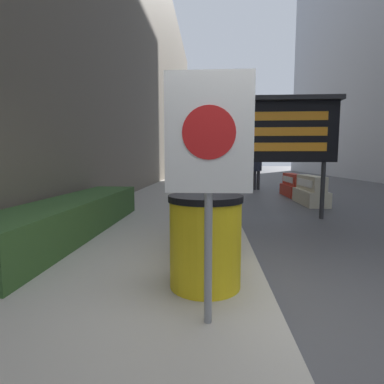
% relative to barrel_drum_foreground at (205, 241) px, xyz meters
% --- Properties ---
extents(ground_plane, '(120.00, 120.00, 0.00)m').
position_rel_barrel_drum_foreground_xyz_m(ground_plane, '(0.63, -0.40, -0.58)').
color(ground_plane, '#474749').
extents(sidewalk_left, '(3.47, 56.00, 0.13)m').
position_rel_barrel_drum_foreground_xyz_m(sidewalk_left, '(-1.11, -0.40, -0.52)').
color(sidewalk_left, '#A39E93').
rests_on(sidewalk_left, ground_plane).
extents(building_left_facade, '(0.40, 50.40, 13.03)m').
position_rel_barrel_drum_foreground_xyz_m(building_left_facade, '(-3.04, 9.40, 5.93)').
color(building_left_facade, '#706656').
rests_on(building_left_facade, ground_plane).
extents(hedge_strip, '(0.90, 4.64, 0.58)m').
position_rel_barrel_drum_foreground_xyz_m(hedge_strip, '(-2.24, 1.92, -0.16)').
color(hedge_strip, '#335628').
rests_on(hedge_strip, sidewalk_left).
extents(barrel_drum_foreground, '(0.72, 0.72, 0.90)m').
position_rel_barrel_drum_foreground_xyz_m(barrel_drum_foreground, '(0.00, 0.00, 0.00)').
color(barrel_drum_foreground, yellow).
rests_on(barrel_drum_foreground, sidewalk_left).
extents(barrel_drum_middle, '(0.72, 0.72, 0.90)m').
position_rel_barrel_drum_foreground_xyz_m(barrel_drum_middle, '(0.05, 0.85, 0.00)').
color(barrel_drum_middle, yellow).
rests_on(barrel_drum_middle, sidewalk_left).
extents(barrel_drum_back, '(0.72, 0.72, 0.90)m').
position_rel_barrel_drum_foreground_xyz_m(barrel_drum_back, '(0.01, 1.71, 0.00)').
color(barrel_drum_back, yellow).
rests_on(barrel_drum_back, sidewalk_left).
extents(warning_sign, '(0.63, 0.08, 1.85)m').
position_rel_barrel_drum_foreground_xyz_m(warning_sign, '(0.03, -0.68, 0.84)').
color(warning_sign, gray).
rests_on(warning_sign, sidewalk_left).
extents(message_board, '(2.67, 0.36, 2.77)m').
position_rel_barrel_drum_foreground_xyz_m(message_board, '(1.60, 4.17, 1.43)').
color(message_board, '#28282B').
rests_on(message_board, ground_plane).
extents(jersey_barrier_cream, '(0.61, 1.77, 0.88)m').
position_rel_barrel_drum_foreground_xyz_m(jersey_barrier_cream, '(3.10, 6.47, -0.20)').
color(jersey_barrier_cream, beige).
rests_on(jersey_barrier_cream, ground_plane).
extents(jersey_barrier_red_striped, '(0.55, 1.68, 0.84)m').
position_rel_barrel_drum_foreground_xyz_m(jersey_barrier_red_striped, '(3.10, 8.53, -0.22)').
color(jersey_barrier_red_striped, red).
rests_on(jersey_barrier_red_striped, ground_plane).
extents(traffic_cone_near, '(0.32, 0.32, 0.58)m').
position_rel_barrel_drum_foreground_xyz_m(traffic_cone_near, '(4.12, 11.15, -0.30)').
color(traffic_cone_near, black).
rests_on(traffic_cone_near, ground_plane).
extents(traffic_cone_mid, '(0.33, 0.33, 0.59)m').
position_rel_barrel_drum_foreground_xyz_m(traffic_cone_mid, '(3.62, 9.12, -0.30)').
color(traffic_cone_mid, black).
rests_on(traffic_cone_mid, ground_plane).
extents(traffic_light_near_curb, '(0.28, 0.44, 3.78)m').
position_rel_barrel_drum_foreground_xyz_m(traffic_light_near_curb, '(1.58, 14.02, 2.16)').
color(traffic_light_near_curb, '#2D2D30').
rests_on(traffic_light_near_curb, ground_plane).
extents(pedestrian_worker, '(0.54, 0.39, 1.84)m').
position_rel_barrel_drum_foreground_xyz_m(pedestrian_worker, '(2.11, 12.65, 0.51)').
color(pedestrian_worker, '#23283D').
rests_on(pedestrian_worker, ground_plane).
extents(pedestrian_passerby, '(0.48, 0.53, 1.75)m').
position_rel_barrel_drum_foreground_xyz_m(pedestrian_passerby, '(2.13, 10.84, 0.45)').
color(pedestrian_passerby, '#333338').
rests_on(pedestrian_passerby, ground_plane).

